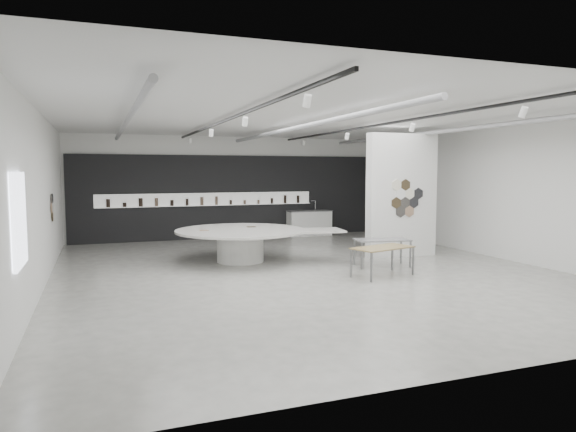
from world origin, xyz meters
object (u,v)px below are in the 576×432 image
object	(u,v)px
kitchen_counter	(309,223)
sample_table_stone	(382,242)
sample_table_wood	(383,249)
partition_column	(402,196)
display_island	(243,241)

from	to	relation	value
kitchen_counter	sample_table_stone	bearing A→B (deg)	-94.82
sample_table_wood	sample_table_stone	xyz separation A→B (m)	(0.65, 1.11, 0.01)
partition_column	kitchen_counter	size ratio (longest dim) A/B	2.07
display_island	kitchen_counter	world-z (taller)	kitchen_counter
kitchen_counter	partition_column	bearing A→B (deg)	-82.24
display_island	sample_table_stone	size ratio (longest dim) A/B	3.16
sample_table_stone	kitchen_counter	distance (m)	6.79
partition_column	display_island	size ratio (longest dim) A/B	0.76
sample_table_wood	partition_column	bearing A→B (deg)	49.11
sample_table_wood	kitchen_counter	xyz separation A→B (m)	(1.40, 7.85, -0.16)
display_island	sample_table_stone	bearing A→B (deg)	-23.12
sample_table_stone	kitchen_counter	xyz separation A→B (m)	(0.75, 6.74, -0.17)
partition_column	kitchen_counter	bearing A→B (deg)	96.27
display_island	kitchen_counter	distance (m)	6.25
sample_table_wood	kitchen_counter	world-z (taller)	kitchen_counter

